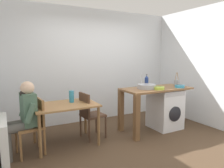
# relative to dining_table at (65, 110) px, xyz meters

# --- Properties ---
(ground_plane) EXTENTS (5.46, 5.46, 0.00)m
(ground_plane) POSITION_rel_dining_table_xyz_m (1.03, -0.60, -0.64)
(ground_plane) COLOR #4C3826
(wall_back) EXTENTS (4.60, 0.10, 2.70)m
(wall_back) POSITION_rel_dining_table_xyz_m (1.03, 1.15, 0.71)
(wall_back) COLOR silver
(wall_back) RESTS_ON ground_plane
(wall_counter_side) EXTENTS (0.10, 3.80, 2.70)m
(wall_counter_side) POSITION_rel_dining_table_xyz_m (3.18, -0.60, 0.71)
(wall_counter_side) COLOR silver
(wall_counter_side) RESTS_ON ground_plane
(radiator) EXTENTS (0.10, 0.80, 0.70)m
(radiator) POSITION_rel_dining_table_xyz_m (-0.99, -0.30, -0.29)
(radiator) COLOR white
(radiator) RESTS_ON ground_plane
(dining_table) EXTENTS (1.10, 0.76, 0.74)m
(dining_table) POSITION_rel_dining_table_xyz_m (0.00, 0.00, 0.00)
(dining_table) COLOR #9E7042
(dining_table) RESTS_ON ground_plane
(chair_person_seat) EXTENTS (0.44, 0.44, 0.90)m
(chair_person_seat) POSITION_rel_dining_table_xyz_m (-0.55, -0.09, -0.14)
(chair_person_seat) COLOR olive
(chair_person_seat) RESTS_ON ground_plane
(chair_opposite) EXTENTS (0.44, 0.44, 0.90)m
(chair_opposite) POSITION_rel_dining_table_xyz_m (0.48, 0.04, -0.14)
(chair_opposite) COLOR #4C3323
(chair_opposite) RESTS_ON ground_plane
(seated_person) EXTENTS (0.52, 0.53, 1.20)m
(seated_person) POSITION_rel_dining_table_xyz_m (-0.71, -0.11, 0.03)
(seated_person) COLOR #595651
(seated_person) RESTS_ON ground_plane
(kitchen_counter) EXTENTS (1.50, 0.68, 0.92)m
(kitchen_counter) POSITION_rel_dining_table_xyz_m (1.70, -0.19, 0.12)
(kitchen_counter) COLOR brown
(kitchen_counter) RESTS_ON ground_plane
(washing_machine) EXTENTS (0.60, 0.61, 0.86)m
(washing_machine) POSITION_rel_dining_table_xyz_m (2.18, -0.19, -0.21)
(washing_machine) COLOR silver
(washing_machine) RESTS_ON ground_plane
(sink_basin) EXTENTS (0.38, 0.38, 0.09)m
(sink_basin) POSITION_rel_dining_table_xyz_m (1.65, -0.19, 0.32)
(sink_basin) COLOR #9EA0A5
(sink_basin) RESTS_ON kitchen_counter
(tap) EXTENTS (0.02, 0.02, 0.28)m
(tap) POSITION_rel_dining_table_xyz_m (1.65, -0.01, 0.42)
(tap) COLOR #B2B2B7
(tap) RESTS_ON kitchen_counter
(bottle_tall_green) EXTENTS (0.08, 0.08, 0.26)m
(bottle_tall_green) POSITION_rel_dining_table_xyz_m (1.86, 0.09, 0.40)
(bottle_tall_green) COLOR navy
(bottle_tall_green) RESTS_ON kitchen_counter
(mixing_bowl) EXTENTS (0.21, 0.21, 0.06)m
(mixing_bowl) POSITION_rel_dining_table_xyz_m (1.81, -0.39, 0.31)
(mixing_bowl) COLOR #A8C63D
(mixing_bowl) RESTS_ON kitchen_counter
(utensil_crock) EXTENTS (0.11, 0.11, 0.30)m
(utensil_crock) POSITION_rel_dining_table_xyz_m (2.54, -0.14, 0.35)
(utensil_crock) COLOR gray
(utensil_crock) RESTS_ON kitchen_counter
(colander) EXTENTS (0.20, 0.20, 0.06)m
(colander) POSITION_rel_dining_table_xyz_m (2.36, -0.41, 0.31)
(colander) COLOR teal
(colander) RESTS_ON kitchen_counter
(vase) EXTENTS (0.09, 0.09, 0.22)m
(vase) POSITION_rel_dining_table_xyz_m (0.15, 0.10, 0.21)
(vase) COLOR teal
(vase) RESTS_ON dining_table
(scissors) EXTENTS (0.15, 0.06, 0.01)m
(scissors) POSITION_rel_dining_table_xyz_m (1.86, -0.29, 0.28)
(scissors) COLOR #B2B2B7
(scissors) RESTS_ON kitchen_counter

